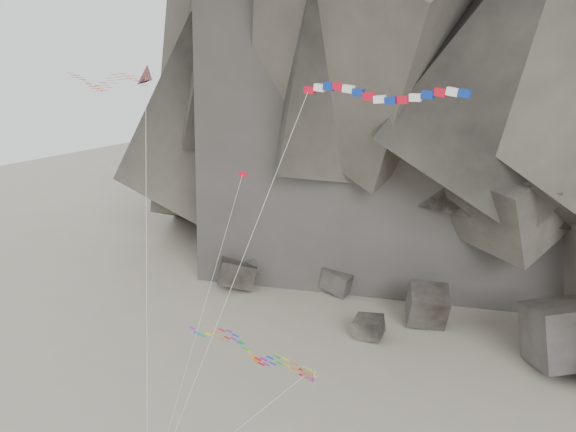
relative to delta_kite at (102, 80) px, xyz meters
The scene contains 5 objects.
boulder_field 47.43m from the delta_kite, 60.36° to the left, with size 71.98×15.85×8.34m.
delta_kite is the anchor object (origin of this frame).
banner_kite 22.98m from the delta_kite, ahead, with size 18.51×9.54×30.15m.
parafoil_kite 22.98m from the delta_kite, ahead, with size 14.27×8.57×10.85m.
pennant_kite 16.83m from the delta_kite, ahead, with size 4.08×7.23×23.96m.
Camera 1 is at (27.36, -31.93, 35.11)m, focal length 40.00 mm.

